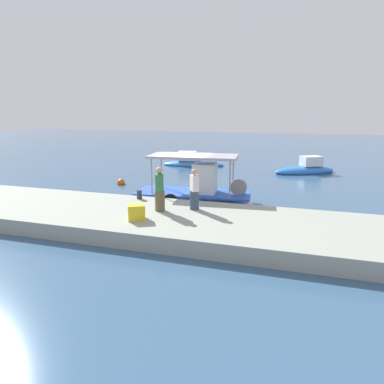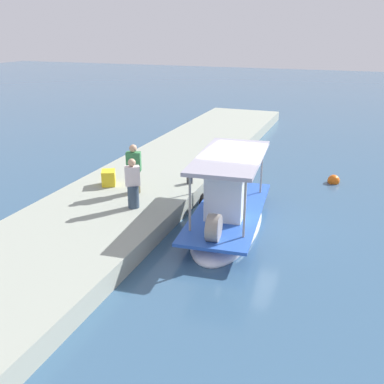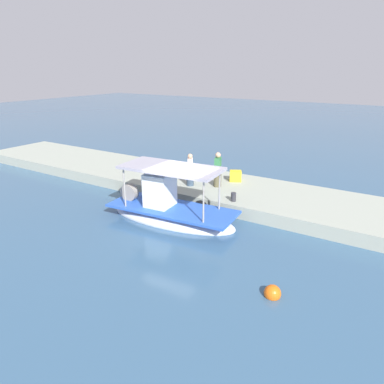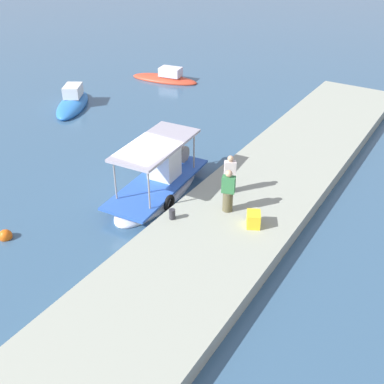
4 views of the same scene
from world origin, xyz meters
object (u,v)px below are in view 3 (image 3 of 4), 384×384
(marker_buoy, at_px, (272,293))
(main_fishing_boat, at_px, (170,210))
(fisherman_near_bollard, at_px, (190,171))
(cargo_crate, at_px, (235,176))
(fisherman_by_crate, at_px, (218,171))
(mooring_bollard, at_px, (233,197))

(marker_buoy, bearing_deg, main_fishing_boat, -27.15)
(main_fishing_boat, distance_m, fisherman_near_bollard, 3.26)
(fisherman_near_bollard, bearing_deg, cargo_crate, -130.83)
(main_fishing_boat, distance_m, fisherman_by_crate, 3.77)
(mooring_bollard, xyz_separation_m, marker_buoy, (-3.78, 5.12, -0.70))
(marker_buoy, bearing_deg, cargo_crate, -57.63)
(fisherman_by_crate, height_order, mooring_bollard, fisherman_by_crate)
(fisherman_by_crate, relative_size, cargo_crate, 2.89)
(marker_buoy, bearing_deg, fisherman_near_bollard, -41.89)
(fisherman_near_bollard, distance_m, mooring_bollard, 3.09)
(fisherman_near_bollard, xyz_separation_m, cargo_crate, (-1.67, -1.93, -0.48))
(main_fishing_boat, xyz_separation_m, mooring_bollard, (-2.06, -2.12, 0.36))
(fisherman_by_crate, bearing_deg, main_fishing_boat, 83.42)
(cargo_crate, bearing_deg, marker_buoy, 122.37)
(fisherman_near_bollard, xyz_separation_m, mooring_bollard, (-2.91, 0.89, -0.56))
(main_fishing_boat, height_order, marker_buoy, main_fishing_boat)
(mooring_bollard, bearing_deg, fisherman_near_bollard, -16.91)
(main_fishing_boat, bearing_deg, fisherman_near_bollard, -74.18)
(fisherman_by_crate, xyz_separation_m, marker_buoy, (-5.42, 6.62, -1.30))
(cargo_crate, bearing_deg, main_fishing_boat, 80.65)
(main_fishing_boat, bearing_deg, fisherman_by_crate, -96.58)
(fisherman_near_bollard, height_order, mooring_bollard, fisherman_near_bollard)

